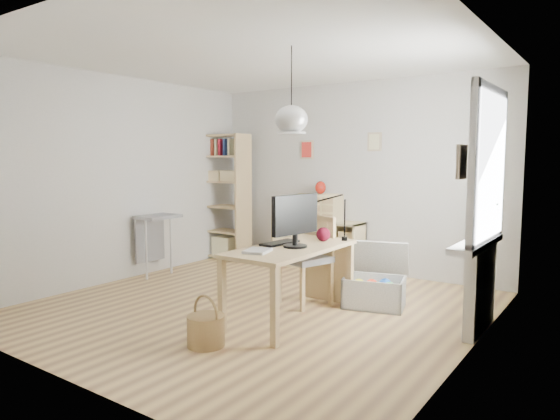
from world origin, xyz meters
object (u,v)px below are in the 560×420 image
Objects in this scene: tall_bookshelf at (225,192)px; monitor at (295,218)px; chair at (310,254)px; drawer_chest at (320,207)px; cube_shelf at (317,248)px; desk at (291,256)px; storage_chest at (376,286)px.

tall_bookshelf is 3.29m from monitor.
tall_bookshelf reaches higher than chair.
drawer_chest is (1.64, 0.24, -0.18)m from tall_bookshelf.
drawer_chest is (-1.01, 2.20, -0.13)m from monitor.
cube_shelf is 1.85m from chair.
desk is 2.40m from drawer_chest.
chair reaches higher than cube_shelf.
cube_shelf is 0.62m from drawer_chest.
tall_bookshelf is 2.82m from chair.
desk is 2.23× the size of drawer_chest.
monitor reaches higher than drawer_chest.
chair is at bearing 104.50° from desk.
storage_chest is (0.66, 0.33, -0.34)m from chair.
monitor reaches higher than desk.
desk is 2.48m from cube_shelf.
monitor is at bearing -90.15° from drawer_chest.
drawer_chest is at bearing -30.03° from cube_shelf.
storage_chest is 1.29× the size of drawer_chest.
chair is at bearing -61.93° from cube_shelf.
tall_bookshelf reaches higher than cube_shelf.
cube_shelf is 0.70× the size of tall_bookshelf.
monitor reaches higher than storage_chest.
desk is 0.64m from chair.
desk is at bearing -91.26° from drawer_chest.
tall_bookshelf is at bearing 146.97° from storage_chest.
monitor is (0.06, -0.01, 0.39)m from desk.
chair is at bearing -168.09° from storage_chest.
storage_chest is at bearing -18.07° from tall_bookshelf.
desk is 1.73× the size of storage_chest.
drawer_chest is at bearing 124.55° from monitor.
tall_bookshelf is (-2.59, 1.95, 0.43)m from desk.
chair is (-0.16, 0.61, -0.10)m from desk.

